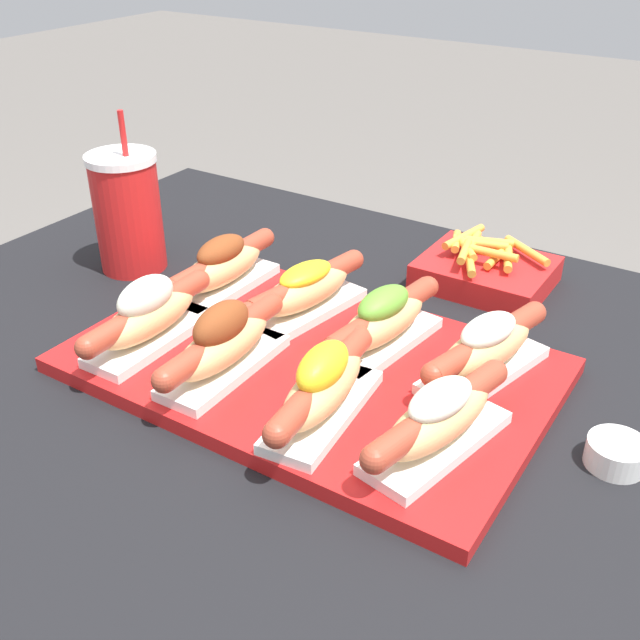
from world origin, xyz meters
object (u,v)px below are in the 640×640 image
Objects in this scene: hot_dog_6 at (383,321)px; hot_dog_1 at (223,343)px; hot_dog_5 at (306,290)px; hot_dog_7 at (486,348)px; hot_dog_4 at (222,266)px; drink_cup at (128,212)px; serving_tray at (310,365)px; sauce_bowl at (617,452)px; fries_basket at (485,270)px; hot_dog_0 at (148,315)px; hot_dog_3 at (439,419)px; hot_dog_2 at (323,386)px.

hot_dog_1 is at bearing -131.56° from hot_dog_6.
hot_dog_7 reaches higher than hot_dog_5.
drink_cup reaches higher than hot_dog_4.
sauce_bowl reaches higher than serving_tray.
fries_basket is at bearing 111.29° from hot_dog_7.
hot_dog_4 is 0.18m from drink_cup.
hot_dog_4 is 1.03× the size of hot_dog_7.
hot_dog_0 and hot_dog_1 have the same top height.
hot_dog_0 is (-0.17, -0.07, 0.04)m from serving_tray.
hot_dog_1 is (0.11, -0.00, -0.00)m from hot_dog_0.
sauce_bowl is at bearing -5.60° from hot_dog_4.
hot_dog_3 is 0.99× the size of hot_dog_6.
hot_dog_4 is 1.01× the size of hot_dog_6.
hot_dog_6 is (0.06, 0.06, 0.04)m from serving_tray.
serving_tray is 0.11m from hot_dog_1.
fries_basket is (0.27, 0.23, -0.03)m from hot_dog_4.
hot_dog_7 is (0.35, 0.14, -0.00)m from hot_dog_0.
hot_dog_7 is (0.24, 0.15, -0.00)m from hot_dog_1.
hot_dog_0 is at bearing 179.52° from hot_dog_1.
hot_dog_6 is 0.28m from sauce_bowl.
sauce_bowl is at bearing -8.32° from hot_dog_5.
fries_basket is (-0.25, 0.28, 0.01)m from sauce_bowl.
hot_dog_2 reaches higher than fries_basket.
hot_dog_4 is at bearing -177.00° from hot_dog_5.
hot_dog_7 is at bearing 23.20° from serving_tray.
hot_dog_2 is 0.15m from hot_dog_6.
hot_dog_6 is (0.12, -0.02, 0.00)m from hot_dog_5.
hot_dog_3 is 0.98× the size of hot_dog_4.
hot_dog_4 is at bearing 174.40° from sauce_bowl.
drink_cup reaches higher than hot_dog_7.
hot_dog_2 is at bearing -3.79° from hot_dog_1.
hot_dog_1 reaches higher than hot_dog_7.
hot_dog_7 is 1.19× the size of fries_basket.
fries_basket is (0.44, 0.22, -0.06)m from drink_cup.
hot_dog_2 is 1.00× the size of hot_dog_4.
hot_dog_2 is 0.28m from sauce_bowl.
hot_dog_4 is at bearing -4.35° from drink_cup.
hot_dog_0 is at bearing -178.98° from hot_dog_3.
hot_dog_6 is at bearing 94.55° from hot_dog_2.
fries_basket is (0.14, 0.23, -0.03)m from hot_dog_5.
hot_dog_4 reaches higher than fries_basket.
fries_basket is (0.26, 0.38, -0.03)m from hot_dog_0.
hot_dog_5 is 0.30m from drink_cup.
serving_tray is 0.33m from sauce_bowl.
drink_cup is at bearing 139.61° from hot_dog_0.
drink_cup reaches higher than sauce_bowl.
hot_dog_7 is (0.17, 0.07, 0.04)m from serving_tray.
hot_dog_6 is 0.12m from hot_dog_7.
drink_cup reaches higher than hot_dog_3.
hot_dog_0 is 0.36m from hot_dog_3.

